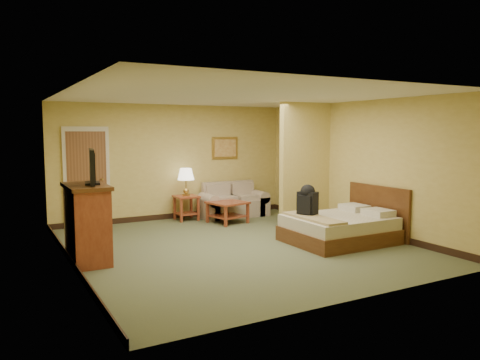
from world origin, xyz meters
TOP-DOWN VIEW (x-y plane):
  - floor at (0.00, 0.00)m, footprint 6.00×6.00m
  - ceiling at (0.00, 0.00)m, footprint 6.00×6.00m
  - back_wall at (0.00, 3.00)m, footprint 5.50×0.02m
  - left_wall at (-2.75, 0.00)m, footprint 0.02×6.00m
  - right_wall at (2.75, 0.00)m, footprint 0.02×6.00m
  - partition at (2.15, 0.93)m, footprint 1.20×0.15m
  - door at (-1.95, 2.96)m, footprint 0.94×0.16m
  - baseboard at (0.00, 2.99)m, footprint 5.50×0.02m
  - loveseat at (1.29, 2.57)m, footprint 1.60×0.74m
  - side_table at (0.14, 2.65)m, footprint 0.51×0.51m
  - table_lamp at (0.14, 2.65)m, footprint 0.37×0.37m
  - coffee_table at (0.81, 1.92)m, footprint 0.87×0.87m
  - wall_picture at (1.29, 2.97)m, footprint 0.68×0.04m
  - dresser at (-2.48, 0.23)m, footprint 0.59×1.12m
  - tv at (-2.38, 0.23)m, footprint 0.28×0.87m
  - bed at (1.83, -0.65)m, footprint 1.88×1.52m
  - backpack at (1.25, -0.38)m, footprint 0.34×0.39m

SIDE VIEW (x-z plane):
  - floor at x=0.00m, z-range 0.00..0.00m
  - baseboard at x=0.00m, z-range 0.00..0.12m
  - loveseat at x=1.29m, z-range -0.14..0.67m
  - bed at x=1.83m, z-range -0.22..0.76m
  - coffee_table at x=0.81m, z-range 0.10..0.57m
  - side_table at x=0.14m, z-range 0.09..0.65m
  - dresser at x=-2.48m, z-range 0.01..1.20m
  - backpack at x=1.25m, z-range 0.50..1.07m
  - table_lamp at x=0.14m, z-range 0.72..1.34m
  - door at x=-1.95m, z-range -0.02..2.08m
  - back_wall at x=0.00m, z-range 0.00..2.60m
  - left_wall at x=-2.75m, z-range 0.00..2.60m
  - right_wall at x=2.75m, z-range 0.00..2.60m
  - partition at x=2.15m, z-range 0.00..2.60m
  - tv at x=-2.38m, z-range 1.18..1.72m
  - wall_picture at x=1.29m, z-range 1.33..1.87m
  - ceiling at x=0.00m, z-range 2.60..2.60m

